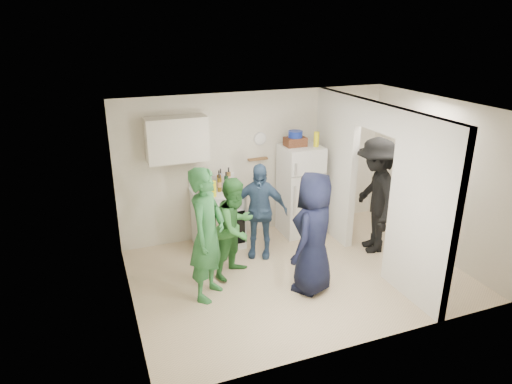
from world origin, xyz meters
TOP-DOWN VIEW (x-y plane):
  - floor at (0.00, 0.00)m, footprint 4.80×4.80m
  - wall_back at (0.00, 1.70)m, footprint 4.80×0.00m
  - wall_front at (0.00, -1.70)m, footprint 4.80×0.00m
  - wall_left at (-2.40, 0.00)m, footprint 0.00×3.40m
  - wall_right at (2.40, 0.00)m, footprint 0.00×3.40m
  - ceiling at (0.00, 0.00)m, footprint 4.80×4.80m
  - partition_pier_back at (1.20, 1.10)m, footprint 0.12×1.20m
  - partition_pier_front at (1.20, -1.10)m, footprint 0.12×1.20m
  - partition_header at (1.20, 0.00)m, footprint 0.12×1.00m
  - stove at (-0.82, 1.37)m, footprint 0.82×0.68m
  - upper_cabinet at (-1.40, 1.52)m, footprint 0.95×0.34m
  - fridge at (0.67, 1.34)m, footprint 0.65×0.64m
  - wicker_basket at (0.57, 1.39)m, footprint 0.35×0.25m
  - blue_bowl at (0.57, 1.39)m, footprint 0.24×0.24m
  - yellow_cup_stack_top at (0.89, 1.24)m, footprint 0.09×0.09m
  - wall_clock at (0.05, 1.68)m, footprint 0.22×0.02m
  - spice_shelf at (0.00, 1.65)m, footprint 0.35×0.08m
  - nook_window at (2.38, 0.20)m, footprint 0.03×0.70m
  - nook_window_frame at (2.36, 0.20)m, footprint 0.04×0.76m
  - nook_valance at (2.34, 0.20)m, footprint 0.04×0.82m
  - yellow_cup_stack_stove at (-0.94, 1.15)m, footprint 0.09×0.09m
  - red_cup at (-0.60, 1.17)m, footprint 0.09×0.09m
  - person_green_left at (-1.38, -0.06)m, footprint 0.77×0.80m
  - person_green_center at (-0.84, 0.36)m, footprint 0.93×0.88m
  - person_denim at (-0.32, 0.79)m, footprint 0.98×0.76m
  - person_navy at (0.02, -0.41)m, footprint 1.00×0.96m
  - person_nook at (1.50, 0.31)m, footprint 1.03×1.38m
  - bottle_a at (-1.10, 1.47)m, footprint 0.08×0.08m
  - bottle_b at (-1.02, 1.28)m, footprint 0.08×0.08m
  - bottle_c at (-0.89, 1.53)m, footprint 0.07×0.07m
  - bottle_d at (-0.79, 1.33)m, footprint 0.07×0.07m
  - bottle_e at (-0.71, 1.53)m, footprint 0.06×0.06m
  - bottle_f at (-0.66, 1.39)m, footprint 0.07×0.07m
  - bottle_g at (-0.57, 1.53)m, footprint 0.07×0.07m
  - bottle_h at (-1.14, 1.27)m, footprint 0.06×0.06m
  - bottle_i at (-0.75, 1.47)m, footprint 0.07×0.07m

SIDE VIEW (x-z plane):
  - floor at x=0.00m, z-range 0.00..0.00m
  - stove at x=-0.82m, z-range 0.00..0.97m
  - person_green_center at x=-0.84m, z-range 0.00..1.51m
  - person_denim at x=-0.32m, z-range 0.00..1.55m
  - fridge at x=0.67m, z-range 0.00..1.59m
  - person_navy at x=0.02m, z-range 0.00..1.73m
  - person_green_left at x=-1.38m, z-range 0.00..1.86m
  - person_nook at x=1.50m, z-range 0.00..1.89m
  - red_cup at x=-0.60m, z-range 0.97..1.09m
  - yellow_cup_stack_stove at x=-0.94m, z-range 0.97..1.22m
  - bottle_h at x=-1.14m, z-range 0.97..1.22m
  - bottle_a at x=-1.10m, z-range 0.97..1.23m
  - bottle_f at x=-0.66m, z-range 0.97..1.27m
  - bottle_d at x=-0.79m, z-range 0.97..1.28m
  - bottle_c at x=-0.89m, z-range 0.97..1.28m
  - bottle_i at x=-0.75m, z-range 0.97..1.28m
  - bottle_e at x=-0.71m, z-range 0.97..1.29m
  - bottle_b at x=-1.02m, z-range 0.97..1.29m
  - bottle_g at x=-0.57m, z-range 0.97..1.30m
  - wall_back at x=0.00m, z-range -1.15..3.65m
  - wall_front at x=0.00m, z-range -1.15..3.65m
  - wall_left at x=-2.40m, z-range -0.45..2.95m
  - wall_right at x=2.40m, z-range -0.45..2.95m
  - partition_pier_back at x=1.20m, z-range 0.00..2.50m
  - partition_pier_front at x=1.20m, z-range 0.00..2.50m
  - spice_shelf at x=0.00m, z-range 1.34..1.36m
  - nook_window at x=2.38m, z-range 1.25..2.05m
  - nook_window_frame at x=2.36m, z-range 1.22..2.08m
  - wicker_basket at x=0.57m, z-range 1.59..1.74m
  - wall_clock at x=0.05m, z-range 1.59..1.81m
  - yellow_cup_stack_top at x=0.89m, z-range 1.59..1.84m
  - blue_bowl at x=0.57m, z-range 1.74..1.85m
  - upper_cabinet at x=-1.40m, z-range 1.50..2.20m
  - nook_valance at x=2.34m, z-range 1.91..2.09m
  - partition_header at x=1.20m, z-range 2.10..2.50m
  - ceiling at x=0.00m, z-range 2.50..2.50m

